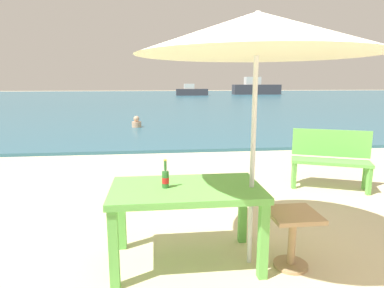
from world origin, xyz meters
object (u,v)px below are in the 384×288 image
(bench_green_left, at_px, (331,156))
(boat_ferry, at_px, (256,88))
(side_table_wood, at_px, (292,231))
(boat_barge, at_px, (192,91))
(swimmer_person, at_px, (137,123))
(beer_bottle_amber, at_px, (165,178))
(picnic_table_green, at_px, (186,198))
(patio_umbrella, at_px, (257,34))

(bench_green_left, height_order, boat_ferry, boat_ferry)
(bench_green_left, bearing_deg, side_table_wood, -125.68)
(side_table_wood, relative_size, boat_barge, 0.15)
(side_table_wood, xyz_separation_m, boat_barge, (3.13, 36.24, 0.21))
(swimmer_person, xyz_separation_m, boat_barge, (5.04, 26.93, 0.33))
(boat_barge, distance_m, boat_ferry, 8.75)
(beer_bottle_amber, relative_size, bench_green_left, 0.21)
(side_table_wood, distance_m, swimmer_person, 9.50)
(bench_green_left, distance_m, boat_ferry, 37.63)
(boat_barge, bearing_deg, beer_bottle_amber, -96.79)
(beer_bottle_amber, height_order, swimmer_person, beer_bottle_amber)
(picnic_table_green, xyz_separation_m, side_table_wood, (0.97, -0.19, -0.30))
(beer_bottle_amber, distance_m, bench_green_left, 3.39)
(bench_green_left, height_order, swimmer_person, bench_green_left)
(bench_green_left, xyz_separation_m, boat_ferry, (10.03, 36.27, 0.32))
(patio_umbrella, height_order, boat_ferry, patio_umbrella)
(side_table_wood, xyz_separation_m, boat_ferry, (11.60, 38.45, 0.51))
(bench_green_left, bearing_deg, patio_umbrella, -133.14)
(bench_green_left, relative_size, boat_barge, 0.34)
(picnic_table_green, relative_size, swimmer_person, 3.41)
(beer_bottle_amber, height_order, side_table_wood, beer_bottle_amber)
(side_table_wood, bearing_deg, boat_ferry, 73.22)
(bench_green_left, bearing_deg, boat_ferry, 74.54)
(patio_umbrella, xyz_separation_m, side_table_wood, (0.37, -0.12, -1.76))
(swimmer_person, distance_m, boat_barge, 27.40)
(swimmer_person, relative_size, boat_barge, 0.11)
(patio_umbrella, distance_m, boat_ferry, 40.18)
(beer_bottle_amber, height_order, boat_barge, boat_barge)
(bench_green_left, distance_m, swimmer_person, 7.94)
(picnic_table_green, bearing_deg, swimmer_person, 95.87)
(boat_barge, xyz_separation_m, boat_ferry, (8.46, 2.21, 0.30))
(side_table_wood, xyz_separation_m, swimmer_person, (-1.91, 9.31, -0.11))
(beer_bottle_amber, xyz_separation_m, swimmer_person, (-0.74, 9.12, -0.61))
(boat_ferry, bearing_deg, beer_bottle_amber, -108.44)
(picnic_table_green, xyz_separation_m, boat_barge, (4.10, 36.05, -0.08))
(patio_umbrella, distance_m, bench_green_left, 3.24)
(beer_bottle_amber, xyz_separation_m, boat_barge, (4.29, 36.05, -0.29))
(beer_bottle_amber, bearing_deg, side_table_wood, -9.17)
(beer_bottle_amber, distance_m, patio_umbrella, 1.49)
(patio_umbrella, bearing_deg, side_table_wood, -17.67)
(boat_barge, bearing_deg, side_table_wood, -94.94)
(picnic_table_green, distance_m, side_table_wood, 1.03)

